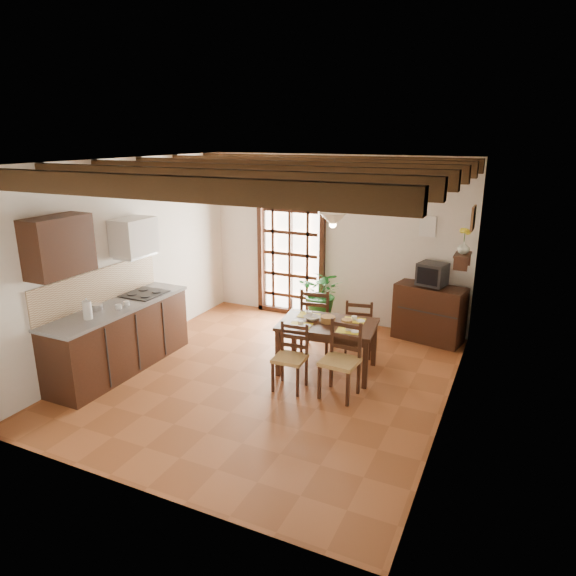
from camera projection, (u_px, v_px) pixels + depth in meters
The scene contains 25 objects.
ground_plane at pixel (269, 378), 6.82m from camera, with size 5.00×5.00×0.00m, color brown.
room_shell at pixel (267, 244), 6.30m from camera, with size 4.52×5.02×2.81m.
ceiling_beams at pixel (266, 171), 6.05m from camera, with size 4.50×4.34×0.20m.
french_door at pixel (291, 250), 8.93m from camera, with size 1.26×0.11×2.32m.
kitchen_counter at pixel (120, 336), 6.96m from camera, with size 0.64×2.25×1.38m.
upper_cabinet at pixel (59, 246), 6.00m from camera, with size 0.35×0.80×0.70m, color black.
range_hood at pixel (134, 237), 7.11m from camera, with size 0.38×0.60×0.54m.
counter_items at pixel (121, 301), 6.90m from camera, with size 0.50×1.43×0.25m.
dining_table at pixel (328, 329), 6.87m from camera, with size 1.36×0.96×0.69m.
chair_near_left at pixel (290, 369), 6.47m from camera, with size 0.41×0.39×0.84m.
chair_near_right at pixel (340, 374), 6.27m from camera, with size 0.46×0.44×0.93m.
chair_far_left at pixel (317, 330), 7.64m from camera, with size 0.50×0.48×0.97m.
chair_far_right at pixel (359, 337), 7.46m from camera, with size 0.46×0.45×0.87m.
table_setting at pixel (328, 325), 6.85m from camera, with size 0.93×0.62×0.09m.
table_bowl at pixel (312, 318), 6.95m from camera, with size 0.22×0.22×0.05m, color white.
sideboard at pixel (429, 313), 7.95m from camera, with size 1.04×0.47×0.88m, color black.
crt_tv at pixel (432, 274), 7.77m from camera, with size 0.47×0.45×0.34m.
fuse_box at pixel (428, 226), 7.87m from camera, with size 0.25×0.03×0.32m, color white.
plant_pot at pixel (322, 320), 8.61m from camera, with size 0.36×0.36×0.22m, color maroon.
potted_plant at pixel (323, 294), 8.47m from camera, with size 1.91×1.63×2.13m, color #144C19.
wall_shelf at pixel (462, 258), 6.91m from camera, with size 0.20×0.42×0.20m.
shelf_vase at pixel (463, 247), 6.87m from camera, with size 0.15×0.15×0.15m, color #B2BFB2.
shelf_flowers at pixel (465, 232), 6.81m from camera, with size 0.14×0.14×0.36m.
framed_picture at pixel (473, 218), 6.72m from camera, with size 0.03×0.32×0.32m.
pendant_lamp at pixel (333, 218), 6.53m from camera, with size 0.36×0.36×0.84m.
Camera 1 is at (2.85, -5.50, 3.11)m, focal length 32.00 mm.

